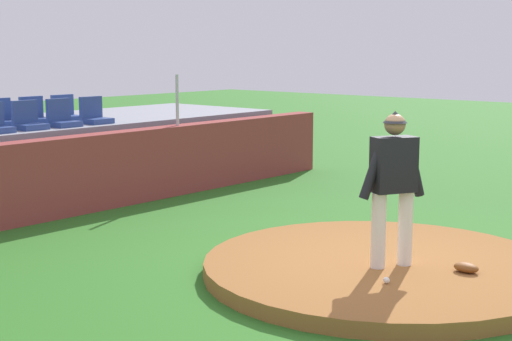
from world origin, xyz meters
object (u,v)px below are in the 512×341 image
object	(u,v)px
stadium_chair_2	(62,118)
stadium_chair_7	(66,113)
baseball	(386,280)
fielding_glove	(466,268)
stadium_chair_1	(28,120)
stadium_chair_3	(94,115)
pitcher	(393,177)
stadium_chair_6	(35,115)
stadium_chair_5	(2,117)

from	to	relation	value
stadium_chair_2	stadium_chair_7	xyz separation A→B (m)	(0.73, 0.91, 0.00)
baseball	fielding_glove	bearing A→B (deg)	-25.85
stadium_chair_1	stadium_chair_3	distance (m)	1.42
fielding_glove	stadium_chair_2	world-z (taller)	stadium_chair_2
pitcher	stadium_chair_2	xyz separation A→B (m)	(0.46, 7.11, 0.24)
stadium_chair_2	fielding_glove	bearing A→B (deg)	89.16
baseball	stadium_chair_6	xyz separation A→B (m)	(1.12, 8.34, 1.27)
stadium_chair_3	fielding_glove	bearing A→B (deg)	83.81
stadium_chair_5	stadium_chair_2	bearing A→B (deg)	125.94
stadium_chair_6	stadium_chair_7	xyz separation A→B (m)	(0.70, -0.00, 0.00)
pitcher	stadium_chair_1	bearing A→B (deg)	120.29
stadium_chair_1	stadium_chair_5	xyz separation A→B (m)	(0.01, 0.88, 0.00)
stadium_chair_3	stadium_chair_7	size ratio (longest dim) A/B	1.00
baseball	pitcher	bearing A→B (deg)	26.74
stadium_chair_2	stadium_chair_7	size ratio (longest dim) A/B	1.00
stadium_chair_1	stadium_chair_2	distance (m)	0.67
pitcher	fielding_glove	distance (m)	1.33
stadium_chair_1	stadium_chair_7	world-z (taller)	same
stadium_chair_3	stadium_chair_5	world-z (taller)	same
stadium_chair_2	stadium_chair_6	size ratio (longest dim) A/B	1.00
fielding_glove	stadium_chair_1	world-z (taller)	stadium_chair_1
stadium_chair_2	stadium_chair_5	xyz separation A→B (m)	(-0.66, 0.91, 0.00)
fielding_glove	stadium_chair_5	bearing A→B (deg)	6.38
stadium_chair_2	stadium_chair_5	size ratio (longest dim) A/B	1.00
stadium_chair_6	stadium_chair_1	bearing A→B (deg)	51.21
fielding_glove	baseball	bearing A→B (deg)	66.99
stadium_chair_1	stadium_chair_3	size ratio (longest dim) A/B	1.00
pitcher	stadium_chair_7	distance (m)	8.12
pitcher	fielding_glove	size ratio (longest dim) A/B	6.13
baseball	stadium_chair_2	xyz separation A→B (m)	(1.09, 7.43, 1.27)
baseball	fielding_glove	size ratio (longest dim) A/B	0.25
stadium_chair_1	baseball	bearing A→B (deg)	86.81
stadium_chair_6	stadium_chair_7	world-z (taller)	same
pitcher	stadium_chair_2	size ratio (longest dim) A/B	3.68
pitcher	stadium_chair_3	distance (m)	7.25
baseball	stadium_chair_6	distance (m)	8.51
fielding_glove	stadium_chair_6	distance (m)	8.90
baseball	stadium_chair_3	xyz separation A→B (m)	(1.83, 7.46, 1.27)
baseball	stadium_chair_5	bearing A→B (deg)	87.06
baseball	stadium_chair_3	bearing A→B (deg)	76.19
pitcher	stadium_chair_6	distance (m)	8.04
fielding_glove	stadium_chair_6	size ratio (longest dim) A/B	0.60
pitcher	baseball	size ratio (longest dim) A/B	24.87
baseball	stadium_chair_6	bearing A→B (deg)	82.35
stadium_chair_2	stadium_chair_6	xyz separation A→B (m)	(0.03, 0.91, 0.00)
stadium_chair_3	stadium_chair_5	bearing A→B (deg)	-32.10
pitcher	stadium_chair_6	bearing A→B (deg)	115.08
stadium_chair_6	pitcher	bearing A→B (deg)	86.49
stadium_chair_2	stadium_chair_1	bearing A→B (deg)	-3.12
stadium_chair_1	stadium_chair_6	xyz separation A→B (m)	(0.70, 0.88, 0.00)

